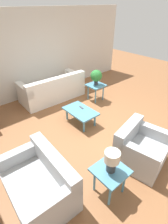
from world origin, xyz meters
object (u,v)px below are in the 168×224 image
Objects in this scene: sofa at (53,90)px; table_lamp at (112,160)px; side_table_plant at (96,87)px; potted_plant at (96,76)px; loveseat at (40,183)px; side_table_lamp at (110,173)px; coffee_table at (80,112)px; armchair at (140,149)px.

table_lamp is (-3.55, 1.14, 0.47)m from sofa.
side_table_plant is 0.38m from potted_plant.
potted_plant is at bearing 153.43° from side_table_plant.
potted_plant is (-0.97, -1.03, 0.52)m from sofa.
loveseat reaches higher than side_table_plant.
side_table_lamp is at bearing 55.09° from loveseat.
side_table_plant is 3.37m from side_table_lamp.
potted_plant is (1.88, -3.08, 0.53)m from loveseat.
sofa is 2.28× the size of coffee_table.
side_table_plant is at bearing -60.84° from coffee_table.
side_table_plant is (0.68, -1.22, 0.12)m from coffee_table.
potted_plant reaches higher than side_table_plant.
side_table_lamp is (-3.55, 1.14, 0.14)m from sofa.
sofa is at bearing -17.76° from side_table_lamp.
sofa reaches higher than coffee_table.
armchair and loveseat have the same top height.
side_table_plant and side_table_lamp have the same top height.
sofa is 1.67m from coffee_table.
armchair is at bearing -178.45° from coffee_table.
table_lamp is at bearing 73.73° from sofa.
table_lamp is (-0.69, -0.91, 0.48)m from loveseat.
coffee_table is 1.68× the size of side_table_lamp.
loveseat is at bearing 150.92° from armchair.
sofa is 3.47m from armchair.
sofa reaches higher than side_table_lamp.
loveseat is 1.15m from side_table_lamp.
loveseat is 2.21m from coffee_table.
table_lamp reaches higher than armchair.
armchair is at bearing 74.49° from loveseat.
armchair is 1.01m from side_table_lamp.
loveseat is at bearing 52.89° from table_lamp.
potted_plant is at bearing -40.10° from side_table_lamp.
side_table_plant reaches higher than coffee_table.
side_table_plant is at bearing -40.10° from table_lamp.
sofa is 5.36× the size of table_lamp.
armchair is 2.00m from loveseat.
loveseat is (0.61, 1.91, -0.01)m from armchair.
table_lamp is (-0.08, 1.00, 0.47)m from armchair.
loveseat is 3.61m from side_table_plant.
coffee_table is (1.20, -1.86, 0.03)m from loveseat.
loveseat is 3.65m from potted_plant.
armchair is 2.23× the size of potted_plant.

